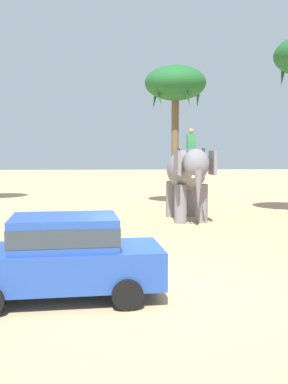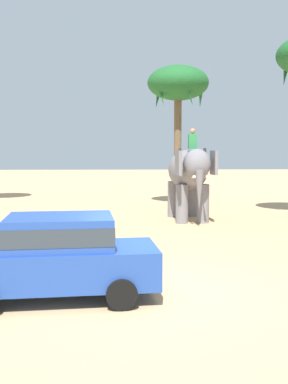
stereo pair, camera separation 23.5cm
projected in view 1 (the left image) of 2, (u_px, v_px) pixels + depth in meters
The scene contains 4 objects.
ground_plane at pixel (148, 291), 10.09m from camera, with size 120.00×120.00×0.00m, color tan.
car_sedan_foreground at pixel (62, 254), 9.47m from camera, with size 4.24×2.17×1.70m.
elephant_with_mahout at pixel (187, 174), 19.94m from camera, with size 1.87×3.94×3.88m.
palm_tree_behind_elephant at pixel (175, 87), 24.54m from camera, with size 3.20×3.20×7.37m.
Camera 1 is at (-0.64, -9.83, 3.04)m, focal length 44.07 mm.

